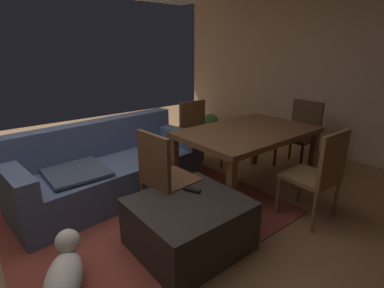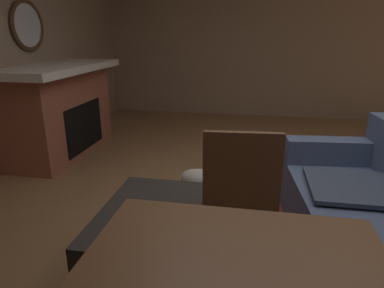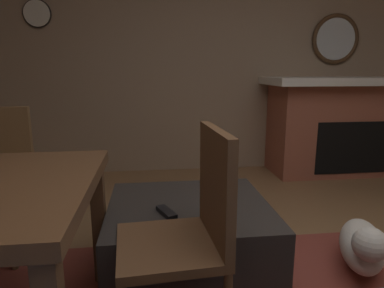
{
  "view_description": "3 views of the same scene",
  "coord_description": "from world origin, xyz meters",
  "px_view_note": "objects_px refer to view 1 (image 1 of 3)",
  "views": [
    {
      "loc": [
        -0.69,
        -2.34,
        1.64
      ],
      "look_at": [
        0.39,
        -1.0,
        1.06
      ],
      "focal_mm": 27.13,
      "sensor_mm": 36.0,
      "label": 1
    },
    {
      "loc": [
        2.33,
        -0.23,
        1.45
      ],
      "look_at": [
        0.29,
        -0.6,
        0.76
      ],
      "focal_mm": 31.68,
      "sensor_mm": 36.0,
      "label": 2
    },
    {
      "loc": [
        0.81,
        1.06,
        1.16
      ],
      "look_at": [
        0.55,
        -1.11,
        0.69
      ],
      "focal_mm": 31.75,
      "sensor_mm": 36.0,
      "label": 3
    }
  ],
  "objects_px": {
    "ottoman_coffee_table": "(189,224)",
    "couch": "(109,170)",
    "dining_chair_south": "(319,171)",
    "potted_plant": "(210,126)",
    "small_dog": "(65,273)",
    "dining_chair_east": "(301,130)",
    "dining_table": "(247,136)",
    "dining_chair_west": "(164,174)",
    "tv_remote": "(192,190)",
    "dining_chair_north": "(197,131)"
  },
  "relations": [
    {
      "from": "ottoman_coffee_table",
      "to": "couch",
      "type": "bearing_deg",
      "value": 95.24
    },
    {
      "from": "couch",
      "to": "dining_chair_south",
      "type": "bearing_deg",
      "value": -53.21
    },
    {
      "from": "potted_plant",
      "to": "small_dog",
      "type": "distance_m",
      "value": 3.81
    },
    {
      "from": "small_dog",
      "to": "dining_chair_east",
      "type": "bearing_deg",
      "value": 5.38
    },
    {
      "from": "potted_plant",
      "to": "dining_table",
      "type": "bearing_deg",
      "value": -120.55
    },
    {
      "from": "ottoman_coffee_table",
      "to": "dining_table",
      "type": "height_order",
      "value": "dining_table"
    },
    {
      "from": "dining_table",
      "to": "dining_chair_west",
      "type": "height_order",
      "value": "dining_chair_west"
    },
    {
      "from": "dining_table",
      "to": "dining_chair_south",
      "type": "distance_m",
      "value": 0.91
    },
    {
      "from": "potted_plant",
      "to": "dining_chair_east",
      "type": "bearing_deg",
      "value": -84.86
    },
    {
      "from": "dining_table",
      "to": "dining_chair_west",
      "type": "relative_size",
      "value": 1.68
    },
    {
      "from": "tv_remote",
      "to": "couch",
      "type": "bearing_deg",
      "value": 79.5
    },
    {
      "from": "couch",
      "to": "small_dog",
      "type": "bearing_deg",
      "value": -125.7
    },
    {
      "from": "tv_remote",
      "to": "dining_table",
      "type": "bearing_deg",
      "value": -6.4
    },
    {
      "from": "couch",
      "to": "dining_chair_west",
      "type": "relative_size",
      "value": 2.33
    },
    {
      "from": "dining_table",
      "to": "dining_chair_south",
      "type": "bearing_deg",
      "value": -90.13
    },
    {
      "from": "couch",
      "to": "potted_plant",
      "type": "bearing_deg",
      "value": 19.65
    },
    {
      "from": "couch",
      "to": "tv_remote",
      "type": "height_order",
      "value": "couch"
    },
    {
      "from": "dining_chair_west",
      "to": "dining_chair_south",
      "type": "bearing_deg",
      "value": -37.17
    },
    {
      "from": "dining_chair_east",
      "to": "dining_chair_south",
      "type": "xyz_separation_m",
      "value": [
        -1.18,
        -0.9,
        0.0
      ]
    },
    {
      "from": "dining_chair_north",
      "to": "ottoman_coffee_table",
      "type": "bearing_deg",
      "value": -132.49
    },
    {
      "from": "potted_plant",
      "to": "dining_chair_north",
      "type": "bearing_deg",
      "value": -140.82
    },
    {
      "from": "dining_chair_north",
      "to": "dining_chair_west",
      "type": "bearing_deg",
      "value": -142.45
    },
    {
      "from": "small_dog",
      "to": "couch",
      "type": "bearing_deg",
      "value": 54.3
    },
    {
      "from": "dining_chair_north",
      "to": "dining_chair_west",
      "type": "distance_m",
      "value": 1.48
    },
    {
      "from": "ottoman_coffee_table",
      "to": "potted_plant",
      "type": "height_order",
      "value": "potted_plant"
    },
    {
      "from": "dining_chair_east",
      "to": "dining_chair_south",
      "type": "distance_m",
      "value": 1.48
    },
    {
      "from": "couch",
      "to": "ottoman_coffee_table",
      "type": "relative_size",
      "value": 2.45
    },
    {
      "from": "couch",
      "to": "dining_chair_east",
      "type": "distance_m",
      "value": 2.67
    },
    {
      "from": "dining_table",
      "to": "dining_chair_south",
      "type": "relative_size",
      "value": 1.68
    },
    {
      "from": "dining_chair_west",
      "to": "small_dog",
      "type": "xyz_separation_m",
      "value": [
        -1.02,
        -0.31,
        -0.34
      ]
    },
    {
      "from": "dining_chair_north",
      "to": "potted_plant",
      "type": "relative_size",
      "value": 1.92
    },
    {
      "from": "dining_table",
      "to": "potted_plant",
      "type": "xyz_separation_m",
      "value": [
        1.02,
        1.73,
        -0.41
      ]
    },
    {
      "from": "dining_chair_south",
      "to": "dining_chair_west",
      "type": "distance_m",
      "value": 1.47
    },
    {
      "from": "couch",
      "to": "dining_table",
      "type": "xyz_separation_m",
      "value": [
        1.33,
        -0.89,
        0.36
      ]
    },
    {
      "from": "dining_chair_south",
      "to": "small_dog",
      "type": "relative_size",
      "value": 1.57
    },
    {
      "from": "ottoman_coffee_table",
      "to": "potted_plant",
      "type": "relative_size",
      "value": 1.82
    },
    {
      "from": "tv_remote",
      "to": "dining_table",
      "type": "xyz_separation_m",
      "value": [
        1.08,
        0.31,
        0.21
      ]
    },
    {
      "from": "couch",
      "to": "dining_chair_south",
      "type": "xyz_separation_m",
      "value": [
        1.33,
        -1.78,
        0.22
      ]
    },
    {
      "from": "dining_chair_south",
      "to": "dining_chair_north",
      "type": "bearing_deg",
      "value": 89.95
    },
    {
      "from": "dining_chair_north",
      "to": "dining_table",
      "type": "bearing_deg",
      "value": -89.97
    },
    {
      "from": "dining_chair_south",
      "to": "dining_chair_east",
      "type": "bearing_deg",
      "value": 37.38
    },
    {
      "from": "couch",
      "to": "dining_chair_east",
      "type": "height_order",
      "value": "dining_chair_east"
    },
    {
      "from": "dining_chair_west",
      "to": "small_dog",
      "type": "relative_size",
      "value": 1.57
    },
    {
      "from": "ottoman_coffee_table",
      "to": "potted_plant",
      "type": "bearing_deg",
      "value": 43.99
    },
    {
      "from": "dining_chair_south",
      "to": "dining_chair_north",
      "type": "relative_size",
      "value": 1.0
    },
    {
      "from": "dining_chair_west",
      "to": "couch",
      "type": "bearing_deg",
      "value": 100.18
    },
    {
      "from": "dining_chair_south",
      "to": "couch",
      "type": "bearing_deg",
      "value": 126.79
    },
    {
      "from": "couch",
      "to": "tv_remote",
      "type": "bearing_deg",
      "value": -78.15
    },
    {
      "from": "dining_chair_south",
      "to": "potted_plant",
      "type": "distance_m",
      "value": 2.83
    },
    {
      "from": "tv_remote",
      "to": "small_dog",
      "type": "bearing_deg",
      "value": 157.87
    }
  ]
}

